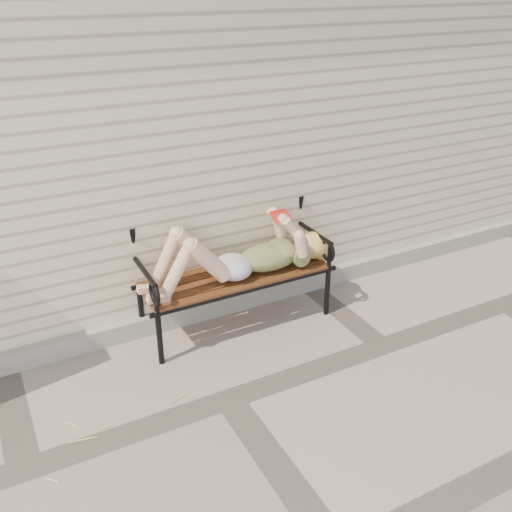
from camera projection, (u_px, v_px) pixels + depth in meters
ground at (229, 399)px, 3.67m from camera, size 80.00×80.00×0.00m
house_wall at (90, 86)px, 5.38m from camera, size 8.00×4.00×3.00m
foundation_strip at (175, 317)px, 4.41m from camera, size 8.00×0.10×0.15m
garden_bench at (230, 253)px, 4.29m from camera, size 1.57×0.63×1.02m
reading_woman at (239, 255)px, 4.18m from camera, size 1.48×0.34×0.47m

